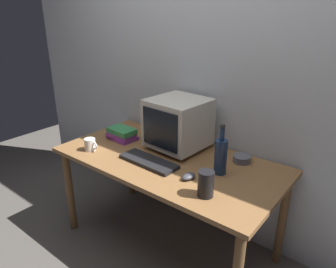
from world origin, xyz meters
name	(u,v)px	position (x,y,z in m)	size (l,w,h in m)	color
ground_plane	(168,242)	(0.00, 0.00, 0.00)	(6.00, 6.00, 0.00)	#56514C
back_wall	(207,72)	(0.00, 0.46, 1.25)	(4.00, 0.08, 2.50)	silver
desk	(168,169)	(0.00, 0.00, 0.64)	(1.57, 0.79, 0.73)	olive
crt_monitor	(178,123)	(-0.05, 0.18, 0.92)	(0.40, 0.41, 0.37)	beige
keyboard	(149,161)	(-0.06, -0.14, 0.74)	(0.42, 0.15, 0.02)	black
computer_mouse	(189,176)	(0.27, -0.14, 0.74)	(0.06, 0.10, 0.04)	#3F3F47
bottle_tall	(221,155)	(0.38, 0.04, 0.85)	(0.08, 0.08, 0.33)	navy
bottle_short	(150,124)	(-0.42, 0.29, 0.80)	(0.06, 0.06, 0.19)	#1E4C23
book_stack	(122,134)	(-0.49, 0.04, 0.77)	(0.23, 0.17, 0.09)	#843893
mug	(90,145)	(-0.52, -0.25, 0.77)	(0.12, 0.08, 0.09)	white
cd_spindle	(242,159)	(0.42, 0.27, 0.75)	(0.12, 0.12, 0.04)	#595B66
metal_canister	(206,184)	(0.45, -0.24, 0.80)	(0.09, 0.09, 0.15)	black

